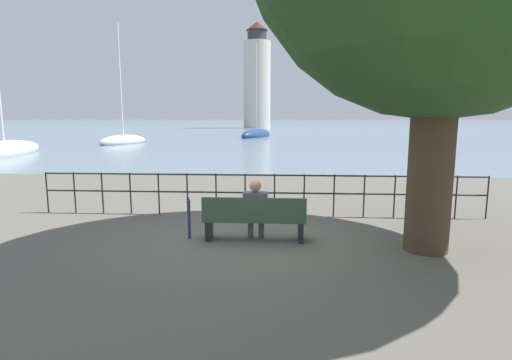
# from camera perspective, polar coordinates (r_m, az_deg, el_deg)

# --- Properties ---
(ground_plane) EXTENTS (1000.00, 1000.00, 0.00)m
(ground_plane) POSITION_cam_1_polar(r_m,az_deg,el_deg) (8.06, -0.22, -8.56)
(ground_plane) COLOR #605B51
(harbor_water) EXTENTS (600.00, 300.00, 0.01)m
(harbor_water) POSITION_cam_1_polar(r_m,az_deg,el_deg) (166.41, 3.40, 8.06)
(harbor_water) COLOR slate
(harbor_water) RESTS_ON ground_plane
(park_bench) EXTENTS (2.02, 0.45, 0.90)m
(park_bench) POSITION_cam_1_polar(r_m,az_deg,el_deg) (7.87, -0.26, -5.64)
(park_bench) COLOR #334C38
(park_bench) RESTS_ON ground_plane
(seated_person_left) EXTENTS (0.48, 0.35, 1.22)m
(seated_person_left) POSITION_cam_1_polar(r_m,az_deg,el_deg) (7.89, -0.07, -3.86)
(seated_person_left) COLOR #4C4C51
(seated_person_left) RESTS_ON ground_plane
(promenade_railing) EXTENTS (10.96, 0.04, 1.05)m
(promenade_railing) POSITION_cam_1_polar(r_m,az_deg,el_deg) (9.85, 0.55, -1.17)
(promenade_railing) COLOR black
(promenade_railing) RESTS_ON ground_plane
(closed_umbrella) EXTENTS (0.09, 0.09, 0.86)m
(closed_umbrella) POSITION_cam_1_polar(r_m,az_deg,el_deg) (8.14, -9.56, -5.01)
(closed_umbrella) COLOR navy
(closed_umbrella) RESTS_ON ground_plane
(sailboat_0) EXTENTS (3.86, 6.19, 11.16)m
(sailboat_0) POSITION_cam_1_polar(r_m,az_deg,el_deg) (39.59, -18.43, 5.40)
(sailboat_0) COLOR white
(sailboat_0) RESTS_ON ground_plane
(sailboat_1) EXTENTS (4.43, 7.91, 11.83)m
(sailboat_1) POSITION_cam_1_polar(r_m,az_deg,el_deg) (50.00, 0.07, 6.54)
(sailboat_1) COLOR navy
(sailboat_1) RESTS_ON ground_plane
(sailboat_2) EXTENTS (2.49, 8.39, 10.40)m
(sailboat_2) POSITION_cam_1_polar(r_m,az_deg,el_deg) (30.28, -32.27, 3.57)
(sailboat_2) COLOR white
(sailboat_2) RESTS_ON ground_plane
(harbor_lighthouse) EXTENTS (6.16, 6.16, 23.72)m
(harbor_lighthouse) POSITION_cam_1_polar(r_m,az_deg,el_deg) (94.15, 0.15, 14.16)
(harbor_lighthouse) COLOR beige
(harbor_lighthouse) RESTS_ON ground_plane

